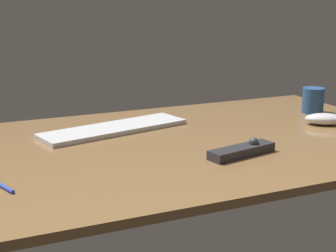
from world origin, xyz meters
The scene contains 5 objects.
desk centered at (0.00, 0.00, 1.00)cm, with size 140.00×84.00×2.00cm, color olive.
keyboard centered at (-13.66, 17.96, 2.69)cm, with size 44.72×12.41×1.38cm, color silver.
computer_mouse centered at (47.80, -1.59, 3.80)cm, with size 11.91×6.44×3.59cm, color silver.
media_remote centered at (7.89, -18.00, 3.27)cm, with size 19.42×8.60×4.01cm.
coffee_mug centered at (55.51, 13.44, 6.25)cm, with size 7.17×7.17×8.51cm, color #28518C.
Camera 1 is at (-60.21, -123.52, 40.98)cm, focal length 55.69 mm.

